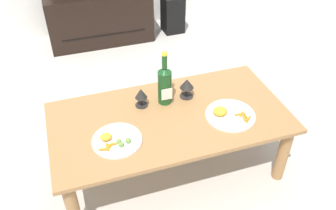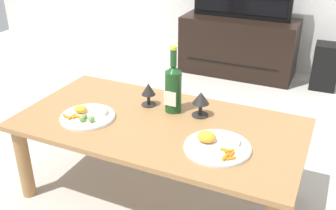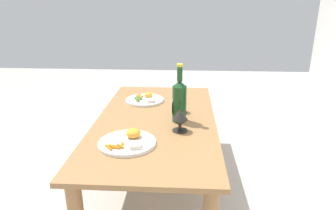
# 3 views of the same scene
# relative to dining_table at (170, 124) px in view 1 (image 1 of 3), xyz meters

# --- Properties ---
(ground_plane) EXTENTS (6.40, 6.40, 0.00)m
(ground_plane) POSITION_rel_dining_table_xyz_m (0.00, 0.00, -0.37)
(ground_plane) COLOR #B7B2A8
(dining_table) EXTENTS (1.39, 0.72, 0.44)m
(dining_table) POSITION_rel_dining_table_xyz_m (0.00, 0.00, 0.00)
(dining_table) COLOR #9E7042
(dining_table) RESTS_ON ground_plane
(tv_stand) EXTENTS (1.02, 0.42, 0.52)m
(tv_stand) POSITION_rel_dining_table_xyz_m (-0.11, 1.89, -0.11)
(tv_stand) COLOR black
(tv_stand) RESTS_ON ground_plane
(floor_speaker) EXTENTS (0.22, 0.22, 0.39)m
(floor_speaker) POSITION_rel_dining_table_xyz_m (0.66, 1.86, -0.18)
(floor_speaker) COLOR black
(floor_speaker) RESTS_ON ground_plane
(wine_bottle) EXTENTS (0.08, 0.09, 0.35)m
(wine_bottle) POSITION_rel_dining_table_xyz_m (0.01, 0.14, 0.20)
(wine_bottle) COLOR #19471E
(wine_bottle) RESTS_ON dining_table
(goblet_left) EXTENTS (0.08, 0.08, 0.12)m
(goblet_left) POSITION_rel_dining_table_xyz_m (-0.13, 0.15, 0.15)
(goblet_left) COLOR black
(goblet_left) RESTS_ON dining_table
(goblet_right) EXTENTS (0.09, 0.09, 0.13)m
(goblet_right) POSITION_rel_dining_table_xyz_m (0.16, 0.15, 0.15)
(goblet_right) COLOR black
(goblet_right) RESTS_ON dining_table
(dinner_plate_left) EXTENTS (0.27, 0.27, 0.05)m
(dinner_plate_left) POSITION_rel_dining_table_xyz_m (-0.34, -0.11, 0.08)
(dinner_plate_left) COLOR white
(dinner_plate_left) RESTS_ON dining_table
(dinner_plate_right) EXTENTS (0.29, 0.29, 0.06)m
(dinner_plate_right) POSITION_rel_dining_table_xyz_m (0.33, -0.11, 0.08)
(dinner_plate_right) COLOR white
(dinner_plate_right) RESTS_ON dining_table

